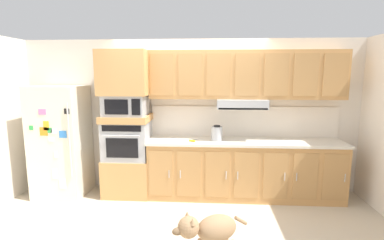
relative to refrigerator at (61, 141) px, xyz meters
name	(u,v)px	position (x,y,z in m)	size (l,w,h in m)	color
ground_plane	(184,217)	(2.05, -0.68, -0.88)	(9.60, 9.60, 0.00)	beige
back_kitchen_wall	(190,116)	(2.05, 0.43, 0.37)	(6.20, 0.12, 2.50)	silver
refrigerator	(61,141)	(0.00, 0.00, 0.00)	(0.76, 0.73, 1.76)	silver
oven_base_cabinet	(129,176)	(1.06, 0.07, -0.58)	(0.74, 0.62, 0.60)	tan
built_in_oven	(127,140)	(1.06, 0.07, 0.02)	(0.70, 0.62, 0.60)	#A8AAAF
appliance_mid_shelf	(127,118)	(1.06, 0.07, 0.37)	(0.74, 0.62, 0.10)	tan
microwave	(126,105)	(1.07, 0.07, 0.58)	(0.64, 0.54, 0.32)	#A8AAAF
appliance_upper_cabinet	(125,73)	(1.06, 0.07, 1.08)	(0.74, 0.62, 0.68)	tan
lower_cabinet_run	(244,170)	(2.93, 0.07, -0.44)	(2.99, 0.63, 0.88)	tan
countertop_slab	(245,142)	(2.93, 0.07, 0.02)	(3.03, 0.64, 0.04)	silver
backsplash_panel	(243,121)	(2.93, 0.36, 0.29)	(3.03, 0.02, 0.50)	white
upper_cabinet_with_hood	(246,77)	(2.93, 0.19, 1.02)	(2.99, 0.48, 0.88)	tan
screwdriver	(192,141)	(2.12, -0.07, 0.05)	(0.15, 0.16, 0.03)	yellow
electric_kettle	(217,133)	(2.49, 0.02, 0.15)	(0.17, 0.17, 0.24)	#A8AAAF
dog	(210,230)	(2.40, -1.65, -0.50)	(0.78, 0.45, 0.59)	#997551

